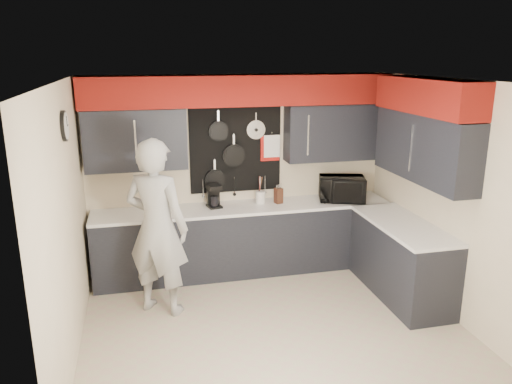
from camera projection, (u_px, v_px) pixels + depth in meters
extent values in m
plane|color=#B5AC8D|center=(272.00, 325.00, 5.43)|extent=(4.00, 4.00, 0.00)
cube|color=beige|center=(239.00, 173.00, 6.71)|extent=(4.00, 0.01, 2.60)
cube|color=black|center=(136.00, 140.00, 6.13)|extent=(1.24, 0.32, 0.75)
cube|color=black|center=(334.00, 132.00, 6.71)|extent=(1.34, 0.32, 0.75)
cube|color=maroon|center=(241.00, 91.00, 6.25)|extent=(3.94, 0.36, 0.38)
cube|color=black|center=(236.00, 149.00, 6.60)|extent=(1.22, 0.03, 1.15)
cylinder|color=black|center=(218.00, 131.00, 6.45)|extent=(0.26, 0.04, 0.26)
cylinder|color=black|center=(234.00, 155.00, 6.58)|extent=(0.30, 0.04, 0.30)
cylinder|color=black|center=(215.00, 179.00, 6.61)|extent=(0.27, 0.04, 0.27)
cylinder|color=silver|center=(256.00, 130.00, 6.56)|extent=(0.25, 0.02, 0.25)
cube|color=#AC120D|center=(270.00, 148.00, 6.69)|extent=(0.26, 0.01, 0.34)
cube|color=white|center=(272.00, 146.00, 6.67)|extent=(0.22, 0.01, 0.30)
cylinder|color=silver|center=(203.00, 188.00, 6.61)|extent=(0.01, 0.01, 0.20)
cylinder|color=silver|center=(234.00, 186.00, 6.71)|extent=(0.01, 0.01, 0.20)
cylinder|color=silver|center=(265.00, 184.00, 6.80)|extent=(0.01, 0.01, 0.20)
cube|color=beige|center=(447.00, 198.00, 5.52)|extent=(0.01, 3.50, 2.60)
cube|color=black|center=(424.00, 148.00, 5.63)|extent=(0.32, 1.70, 0.75)
cube|color=maroon|center=(427.00, 96.00, 5.47)|extent=(0.36, 1.70, 0.38)
cube|color=beige|center=(67.00, 226.00, 4.63)|extent=(0.01, 3.50, 2.60)
cylinder|color=black|center=(64.00, 126.00, 4.77)|extent=(0.04, 0.30, 0.30)
cylinder|color=white|center=(67.00, 126.00, 4.78)|extent=(0.01, 0.26, 0.26)
cube|color=black|center=(244.00, 240.00, 6.67)|extent=(3.90, 0.60, 0.88)
cube|color=white|center=(244.00, 208.00, 6.53)|extent=(3.90, 0.63, 0.04)
cube|color=black|center=(401.00, 260.00, 6.02)|extent=(0.60, 1.60, 0.88)
cube|color=white|center=(403.00, 224.00, 5.89)|extent=(0.63, 1.60, 0.04)
cube|color=black|center=(249.00, 275.00, 6.53)|extent=(3.90, 0.06, 0.10)
imported|color=black|center=(342.00, 189.00, 6.73)|extent=(0.68, 0.55, 0.33)
cube|color=#3D1A13|center=(279.00, 196.00, 6.63)|extent=(0.12, 0.12, 0.21)
cylinder|color=silver|center=(260.00, 197.00, 6.63)|extent=(0.13, 0.13, 0.17)
cube|color=black|center=(214.00, 206.00, 6.48)|extent=(0.20, 0.23, 0.03)
cube|color=black|center=(213.00, 194.00, 6.51)|extent=(0.17, 0.09, 0.27)
cube|color=black|center=(214.00, 187.00, 6.41)|extent=(0.20, 0.23, 0.05)
cylinder|color=black|center=(214.00, 201.00, 6.44)|extent=(0.10, 0.10, 0.13)
imported|color=#9B9B99|center=(157.00, 228.00, 5.48)|extent=(0.87, 0.79, 2.00)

